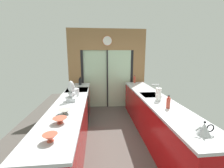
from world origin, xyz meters
The scene contains 16 objects.
ground_plane centered at (0.00, 0.60, -0.01)m, with size 5.04×7.60×0.02m, color #4C4742.
back_wall_unit centered at (0.00, 2.40, 1.53)m, with size 2.64×0.12×2.70m.
left_counter_run centered at (-0.91, 0.13, 0.47)m, with size 0.62×3.80×0.92m.
right_counter_run centered at (0.91, 0.30, 0.46)m, with size 0.62×3.80×0.92m.
sink_faucet centered at (1.06, 0.55, 1.09)m, with size 0.19×0.02×0.25m.
oven_range centered at (-0.91, 1.25, 0.46)m, with size 0.60×0.60×0.92m.
mixing_bowl_near centered at (-0.89, -1.23, 0.97)m, with size 0.17×0.17×0.09m.
mixing_bowl_mid centered at (-0.89, -0.78, 0.96)m, with size 0.20×0.20×0.08m.
mixing_bowl_far centered at (-0.89, -0.45, 0.96)m, with size 0.21×0.21×0.08m.
knife_block centered at (-0.89, 1.92, 1.01)m, with size 0.08×0.14×0.26m.
stand_mixer centered at (-0.89, 0.25, 1.08)m, with size 0.17×0.27×0.42m.
stock_pot centered at (-0.89, 0.61, 1.01)m, with size 0.23×0.23×0.20m.
kettle centered at (0.89, -1.28, 1.00)m, with size 0.25×0.17×0.18m.
soap_bottle_near centered at (0.89, -0.36, 1.02)m, with size 0.07×0.07×0.24m.
soap_bottle_far centered at (0.89, 2.07, 1.03)m, with size 0.07×0.07×0.26m.
paper_towel_roll centered at (0.89, 0.08, 1.05)m, with size 0.13×0.13×0.30m.
Camera 1 is at (-0.36, -2.80, 1.87)m, focal length 24.10 mm.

